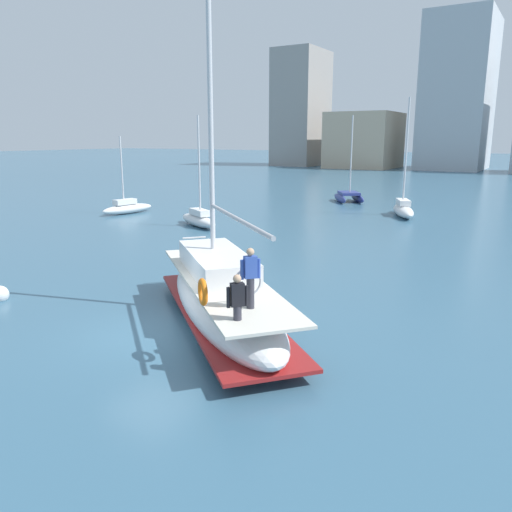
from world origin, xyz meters
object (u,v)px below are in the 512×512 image
Objects in this scene: moored_cutter_left at (349,196)px; moored_cutter_right at (403,209)px; moored_ketch_distant at (127,207)px; mooring_buoy at (0,294)px; moored_sloop_near at (199,218)px; main_sailboat at (222,296)px.

moored_cutter_left is 0.89× the size of moored_cutter_right.
moored_ketch_distant is at bearing -127.56° from moored_cutter_left.
moored_ketch_distant reaches higher than mooring_buoy.
moored_cutter_right is at bearing 47.44° from moored_sloop_near.
moored_sloop_near is at bearing -102.35° from moored_cutter_left.
moored_cutter_left is (3.82, 17.43, 0.03)m from moored_sloop_near.
moored_cutter_left is 8.25× the size of mooring_buoy.
mooring_buoy is (-8.28, -2.18, -0.70)m from main_sailboat.
moored_ketch_distant is 6.31× the size of mooring_buoy.
moored_cutter_right is 1.47× the size of moored_ketch_distant.
moored_cutter_right reaches higher than moored_cutter_left.
moored_ketch_distant is at bearing 122.78° from mooring_buoy.
main_sailboat reaches higher than moored_cutter_right.
mooring_buoy is at bearing -78.37° from moored_sloop_near.
moored_cutter_right is (-1.19, 25.34, -0.32)m from main_sailboat.
moored_cutter_left is 8.98m from moored_cutter_right.
moored_ketch_distant is (-12.04, -15.66, -0.07)m from moored_cutter_left.
moored_sloop_near is at bearing -12.16° from moored_ketch_distant.
moored_cutter_right reaches higher than moored_sloop_near.
moored_sloop_near is at bearing 129.67° from main_sailboat.
mooring_buoy is at bearing -90.83° from moored_cutter_left.
moored_sloop_near is at bearing -132.56° from moored_cutter_right.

